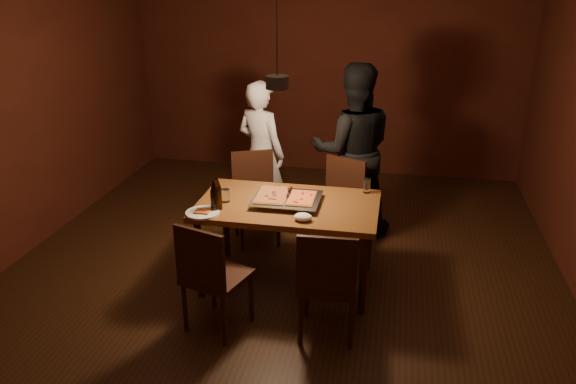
% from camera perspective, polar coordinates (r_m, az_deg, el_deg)
% --- Properties ---
extents(room_shell, '(6.00, 6.00, 6.00)m').
position_cam_1_polar(room_shell, '(4.50, -1.07, 6.70)').
color(room_shell, '#371A0F').
rests_on(room_shell, ground).
extents(dining_table, '(1.50, 0.90, 0.75)m').
position_cam_1_polar(dining_table, '(4.70, -0.00, -1.97)').
color(dining_table, brown).
rests_on(dining_table, floor).
extents(chair_far_left, '(0.56, 0.56, 0.49)m').
position_cam_1_polar(chair_far_left, '(5.58, -3.41, 0.37)').
color(chair_far_left, '#38190F').
rests_on(chair_far_left, floor).
extents(chair_far_right, '(0.55, 0.55, 0.49)m').
position_cam_1_polar(chair_far_right, '(5.39, 5.25, -0.46)').
color(chair_far_right, '#38190F').
rests_on(chair_far_right, floor).
extents(chair_near_left, '(0.53, 0.53, 0.49)m').
position_cam_1_polar(chair_near_left, '(4.15, -7.96, -7.76)').
color(chair_near_left, '#38190F').
rests_on(chair_near_left, floor).
extents(chair_near_right, '(0.44, 0.44, 0.49)m').
position_cam_1_polar(chair_near_right, '(4.04, 4.04, -8.52)').
color(chair_near_right, '#38190F').
rests_on(chair_near_right, floor).
extents(pizza_tray, '(0.55, 0.45, 0.05)m').
position_cam_1_polar(pizza_tray, '(4.67, -0.12, -0.85)').
color(pizza_tray, silver).
rests_on(pizza_tray, dining_table).
extents(pizza_meat, '(0.27, 0.41, 0.02)m').
position_cam_1_polar(pizza_meat, '(4.69, -1.59, -0.30)').
color(pizza_meat, maroon).
rests_on(pizza_meat, pizza_tray).
extents(pizza_cheese, '(0.22, 0.35, 0.02)m').
position_cam_1_polar(pizza_cheese, '(4.63, 1.40, -0.61)').
color(pizza_cheese, gold).
rests_on(pizza_cheese, pizza_tray).
extents(spatula, '(0.09, 0.24, 0.04)m').
position_cam_1_polar(spatula, '(4.68, -0.09, -0.26)').
color(spatula, silver).
rests_on(spatula, pizza_tray).
extents(beer_bottle_a, '(0.07, 0.07, 0.26)m').
position_cam_1_polar(beer_bottle_a, '(4.51, -7.46, -0.37)').
color(beer_bottle_a, black).
rests_on(beer_bottle_a, dining_table).
extents(beer_bottle_b, '(0.07, 0.07, 0.28)m').
position_cam_1_polar(beer_bottle_b, '(4.55, -7.20, -0.11)').
color(beer_bottle_b, black).
rests_on(beer_bottle_b, dining_table).
extents(water_glass_left, '(0.07, 0.07, 0.11)m').
position_cam_1_polar(water_glass_left, '(4.71, -6.36, -0.35)').
color(water_glass_left, silver).
rests_on(water_glass_left, dining_table).
extents(water_glass_right, '(0.06, 0.06, 0.13)m').
position_cam_1_polar(water_glass_right, '(4.92, 8.02, 0.62)').
color(water_glass_right, silver).
rests_on(water_glass_right, dining_table).
extents(plate_slice, '(0.27, 0.27, 0.03)m').
position_cam_1_polar(plate_slice, '(4.52, -8.68, -2.08)').
color(plate_slice, white).
rests_on(plate_slice, dining_table).
extents(napkin, '(0.14, 0.11, 0.06)m').
position_cam_1_polar(napkin, '(4.34, 1.53, -2.56)').
color(napkin, white).
rests_on(napkin, dining_table).
extents(diner_white, '(0.66, 0.56, 1.53)m').
position_cam_1_polar(diner_white, '(5.90, -2.76, 3.95)').
color(diner_white, white).
rests_on(diner_white, floor).
extents(diner_dark, '(0.97, 0.82, 1.75)m').
position_cam_1_polar(diner_dark, '(5.66, 6.58, 4.22)').
color(diner_dark, black).
rests_on(diner_dark, floor).
extents(pendant_lamp, '(0.18, 0.18, 1.10)m').
position_cam_1_polar(pendant_lamp, '(4.42, -1.10, 11.22)').
color(pendant_lamp, black).
rests_on(pendant_lamp, ceiling).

